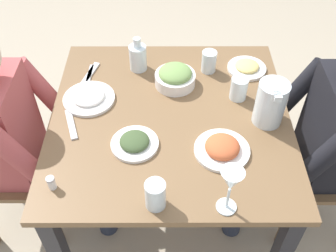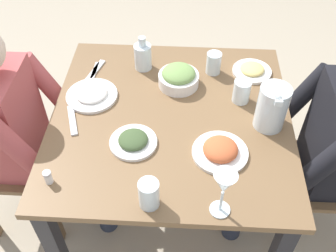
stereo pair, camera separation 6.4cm
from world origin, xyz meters
The scene contains 19 objects.
ground_plane centered at (0.00, 0.00, 0.00)m, with size 8.00×8.00×0.00m, color tan.
dining_table centered at (0.00, 0.00, 0.64)m, with size 0.99×0.99×0.76m.
diner_near centered at (-0.01, -0.62, 0.63)m, with size 0.48×0.53×1.15m.
diner_far centered at (0.00, 0.62, 0.63)m, with size 0.48×0.53×1.15m.
water_pitcher centered at (-0.02, -0.39, 0.85)m, with size 0.16×0.12×0.19m.
salad_bowl centered at (0.20, -0.02, 0.80)m, with size 0.18×0.18×0.09m.
plate_rice_curry centered at (-0.19, -0.19, 0.78)m, with size 0.21×0.21×0.06m.
plate_dolmas centered at (-0.16, 0.14, 0.77)m, with size 0.18×0.18×0.04m.
plate_yoghurt centered at (0.10, 0.35, 0.77)m, with size 0.22×0.22×0.04m.
plate_fries centered at (0.31, -0.36, 0.77)m, with size 0.18×0.18×0.04m.
water_glass_far_left centered at (0.30, -0.18, 0.81)m, with size 0.07×0.07×0.10m, color silver.
water_glass_near_left centered at (-0.42, 0.05, 0.81)m, with size 0.07×0.07×0.11m, color silver.
water_glass_center centered at (0.11, -0.29, 0.81)m, with size 0.07×0.07×0.10m, color silver.
wine_glass centered at (-0.44, -0.19, 0.90)m, with size 0.08×0.08×0.20m.
oil_carafe centered at (0.32, 0.15, 0.82)m, with size 0.08×0.08×0.16m.
salt_shaker centered at (-0.35, 0.41, 0.79)m, with size 0.03×0.03×0.05m.
fork_near centered at (0.27, 0.37, 0.76)m, with size 0.17×0.03×0.01m, color silver.
knife_near centered at (0.24, 0.37, 0.76)m, with size 0.18×0.02×0.01m, color silver.
fork_far centered at (-0.05, 0.40, 0.76)m, with size 0.17×0.03×0.01m, color silver.
Camera 2 is at (-1.15, -0.05, 1.90)m, focal length 41.90 mm.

